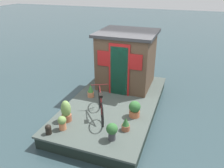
% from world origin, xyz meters
% --- Properties ---
extents(ground_plane, '(60.00, 60.00, 0.00)m').
position_xyz_m(ground_plane, '(0.00, 0.00, 0.00)').
color(ground_plane, '#2D4247').
extents(houseboat_deck, '(4.95, 2.74, 0.41)m').
position_xyz_m(houseboat_deck, '(0.00, 0.00, 0.21)').
color(houseboat_deck, '#424C47').
rests_on(houseboat_deck, ground_plane).
extents(houseboat_cabin, '(1.92, 2.03, 2.01)m').
position_xyz_m(houseboat_cabin, '(1.36, 0.00, 1.43)').
color(houseboat_cabin, '#4C3828').
rests_on(houseboat_cabin, houseboat_deck).
extents(bicycle, '(1.51, 0.81, 0.81)m').
position_xyz_m(bicycle, '(-0.95, 0.08, 0.79)').
color(bicycle, black).
rests_on(bicycle, houseboat_deck).
extents(potted_plant_ivy, '(0.34, 0.34, 0.49)m').
position_xyz_m(potted_plant_ivy, '(-0.67, -0.86, 0.66)').
color(potted_plant_ivy, '#B2603D').
rests_on(potted_plant_ivy, houseboat_deck).
extents(potted_plant_mint, '(0.23, 0.23, 0.40)m').
position_xyz_m(potted_plant_mint, '(-1.92, 0.78, 0.63)').
color(potted_plant_mint, '#C6754C').
rests_on(potted_plant_mint, houseboat_deck).
extents(potted_plant_sage, '(0.28, 0.28, 0.64)m').
position_xyz_m(potted_plant_sage, '(-1.53, 0.88, 0.71)').
color(potted_plant_sage, '#935138').
rests_on(potted_plant_sage, houseboat_deck).
extents(potted_plant_succulent, '(0.29, 0.29, 0.47)m').
position_xyz_m(potted_plant_succulent, '(-1.88, -0.60, 0.69)').
color(potted_plant_succulent, '#38383D').
rests_on(potted_plant_succulent, houseboat_deck).
extents(potted_plant_geranium, '(0.22, 0.22, 0.38)m').
position_xyz_m(potted_plant_geranium, '(-1.39, -0.81, 0.59)').
color(potted_plant_geranium, '#935138').
rests_on(potted_plant_geranium, houseboat_deck).
extents(potted_plant_thyme, '(0.22, 0.22, 0.46)m').
position_xyz_m(potted_plant_thyme, '(-0.00, 0.84, 0.63)').
color(potted_plant_thyme, '#C6754C').
rests_on(potted_plant_thyme, houseboat_deck).
extents(mooring_bollard, '(0.16, 0.16, 0.28)m').
position_xyz_m(mooring_bollard, '(-2.22, 1.02, 0.56)').
color(mooring_bollard, black).
rests_on(mooring_bollard, houseboat_deck).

